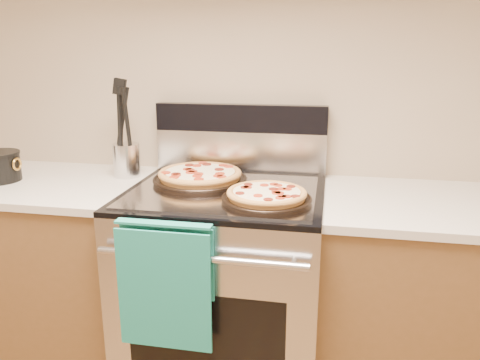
% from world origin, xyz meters
% --- Properties ---
extents(wall_back, '(4.00, 0.00, 4.00)m').
position_xyz_m(wall_back, '(0.00, 2.00, 1.35)').
color(wall_back, tan).
rests_on(wall_back, ground).
extents(range_body, '(0.76, 0.68, 0.90)m').
position_xyz_m(range_body, '(0.00, 1.65, 0.45)').
color(range_body, '#B7B7BC').
rests_on(range_body, ground).
extents(oven_window, '(0.56, 0.01, 0.40)m').
position_xyz_m(oven_window, '(0.00, 1.31, 0.45)').
color(oven_window, black).
rests_on(oven_window, range_body).
extents(cooktop, '(0.76, 0.68, 0.02)m').
position_xyz_m(cooktop, '(0.00, 1.65, 0.91)').
color(cooktop, black).
rests_on(cooktop, range_body).
extents(backsplash_lower, '(0.76, 0.06, 0.18)m').
position_xyz_m(backsplash_lower, '(0.00, 1.96, 1.01)').
color(backsplash_lower, silver).
rests_on(backsplash_lower, cooktop).
extents(backsplash_upper, '(0.76, 0.06, 0.12)m').
position_xyz_m(backsplash_upper, '(0.00, 1.96, 1.16)').
color(backsplash_upper, black).
rests_on(backsplash_upper, backsplash_lower).
extents(oven_handle, '(0.70, 0.03, 0.03)m').
position_xyz_m(oven_handle, '(0.00, 1.27, 0.80)').
color(oven_handle, silver).
rests_on(oven_handle, range_body).
extents(dish_towel, '(0.32, 0.05, 0.42)m').
position_xyz_m(dish_towel, '(-0.12, 1.27, 0.70)').
color(dish_towel, teal).
rests_on(dish_towel, oven_handle).
extents(foil_sheet, '(0.70, 0.55, 0.01)m').
position_xyz_m(foil_sheet, '(0.00, 1.62, 0.92)').
color(foil_sheet, gray).
rests_on(foil_sheet, cooktop).
extents(cabinet_left, '(1.00, 0.62, 0.88)m').
position_xyz_m(cabinet_left, '(-0.88, 1.68, 0.44)').
color(cabinet_left, brown).
rests_on(cabinet_left, ground).
extents(countertop_left, '(1.02, 0.64, 0.03)m').
position_xyz_m(countertop_left, '(-0.88, 1.68, 0.90)').
color(countertop_left, beige).
rests_on(countertop_left, cabinet_left).
extents(cabinet_right, '(1.00, 0.62, 0.88)m').
position_xyz_m(cabinet_right, '(0.88, 1.68, 0.44)').
color(cabinet_right, brown).
rests_on(cabinet_right, ground).
extents(countertop_right, '(1.02, 0.64, 0.03)m').
position_xyz_m(countertop_right, '(0.88, 1.68, 0.90)').
color(countertop_right, beige).
rests_on(countertop_right, cabinet_right).
extents(pepperoni_pizza_back, '(0.45, 0.45, 0.05)m').
position_xyz_m(pepperoni_pizza_back, '(-0.12, 1.72, 0.95)').
color(pepperoni_pizza_back, '#B66F37').
rests_on(pepperoni_pizza_back, foil_sheet).
extents(pepperoni_pizza_front, '(0.35, 0.35, 0.04)m').
position_xyz_m(pepperoni_pizza_front, '(0.18, 1.52, 0.95)').
color(pepperoni_pizza_front, '#B66F37').
rests_on(pepperoni_pizza_front, foil_sheet).
extents(utensil_crock, '(0.15, 0.15, 0.15)m').
position_xyz_m(utensil_crock, '(-0.48, 1.81, 0.98)').
color(utensil_crock, silver).
rests_on(utensil_crock, countertop_left).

